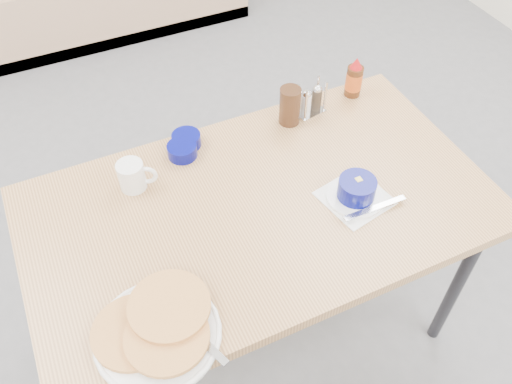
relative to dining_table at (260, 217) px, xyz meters
name	(u,v)px	position (x,y,z in m)	size (l,w,h in m)	color
ground	(287,381)	(0.00, -0.25, -0.70)	(6.00, 6.00, 0.00)	slate
dining_table	(260,217)	(0.00, 0.00, 0.00)	(1.40, 0.80, 0.76)	tan
pancake_plate	(157,330)	(-0.41, -0.28, 0.08)	(0.31, 0.31, 0.06)	white
coffee_mug	(133,175)	(-0.32, 0.23, 0.11)	(0.12, 0.08, 0.09)	white
grits_setting	(356,191)	(0.27, -0.10, 0.10)	(0.24, 0.22, 0.08)	white
creamer_bowl	(182,151)	(-0.14, 0.30, 0.08)	(0.10, 0.10, 0.04)	#040762
butter_bowl	(186,140)	(-0.11, 0.34, 0.08)	(0.10, 0.10, 0.04)	#040762
amber_tumbler	(290,106)	(0.25, 0.30, 0.13)	(0.07, 0.07, 0.14)	#382012
condiment_caddy	(311,102)	(0.34, 0.31, 0.10)	(0.11, 0.08, 0.12)	silver
syrup_bottle	(354,79)	(0.53, 0.34, 0.13)	(0.06, 0.06, 0.16)	#47230F
sugar_wrapper	(159,279)	(-0.36, -0.12, 0.06)	(0.04, 0.03, 0.00)	#E54C65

